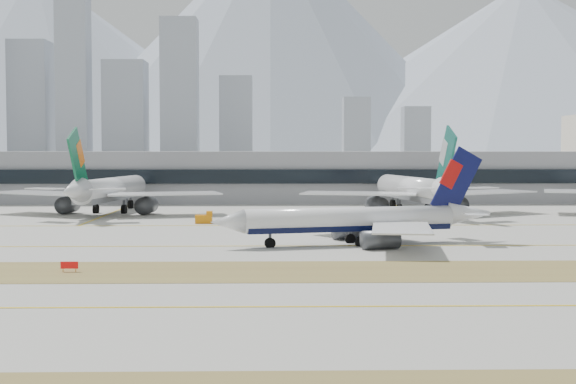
{
  "coord_description": "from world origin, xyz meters",
  "views": [
    {
      "loc": [
        0.9,
        -133.07,
        15.42
      ],
      "look_at": [
        4.1,
        18.0,
        7.5
      ],
      "focal_mm": 50.0,
      "sensor_mm": 36.0,
      "label": 1
    }
  ],
  "objects_px": {
    "widebody_cathay": "(415,190)",
    "terminal": "(268,176)",
    "widebody_eva": "(108,191)",
    "taxiing_airliner": "(360,221)"
  },
  "relations": [
    {
      "from": "taxiing_airliner",
      "to": "widebody_cathay",
      "type": "bearing_deg",
      "value": -121.89
    },
    {
      "from": "widebody_eva",
      "to": "widebody_cathay",
      "type": "xyz_separation_m",
      "value": [
        74.5,
        -1.0,
        0.1
      ]
    },
    {
      "from": "taxiing_airliner",
      "to": "widebody_eva",
      "type": "height_order",
      "value": "widebody_eva"
    },
    {
      "from": "terminal",
      "to": "taxiing_airliner",
      "type": "bearing_deg",
      "value": -82.56
    },
    {
      "from": "widebody_cathay",
      "to": "widebody_eva",
      "type": "bearing_deg",
      "value": 80.59
    },
    {
      "from": "taxiing_airliner",
      "to": "terminal",
      "type": "distance_m",
      "value": 118.96
    },
    {
      "from": "widebody_cathay",
      "to": "terminal",
      "type": "height_order",
      "value": "widebody_cathay"
    },
    {
      "from": "terminal",
      "to": "widebody_eva",
      "type": "bearing_deg",
      "value": -125.94
    },
    {
      "from": "widebody_cathay",
      "to": "terminal",
      "type": "bearing_deg",
      "value": 24.92
    },
    {
      "from": "taxiing_airliner",
      "to": "widebody_cathay",
      "type": "xyz_separation_m",
      "value": [
        20.54,
        63.73,
        1.68
      ]
    }
  ]
}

